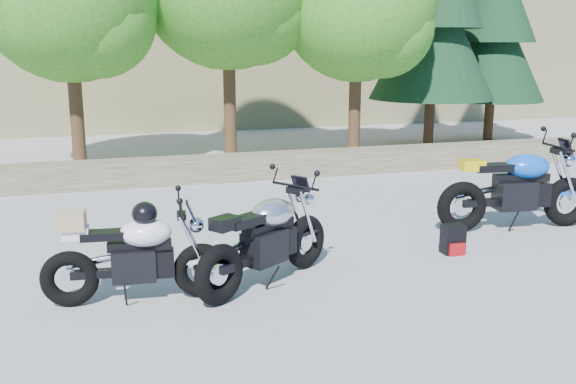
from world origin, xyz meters
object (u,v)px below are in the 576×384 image
object	(u,v)px
blue_bike	(518,189)
backpack	(453,240)
silver_bike	(266,240)
white_bike	(135,254)

from	to	relation	value
blue_bike	backpack	size ratio (longest dim) A/B	6.40
silver_bike	backpack	distance (m)	2.61
silver_bike	blue_bike	bearing A→B (deg)	-18.73
white_bike	backpack	xyz separation A→B (m)	(3.98, 0.47, -0.34)
white_bike	backpack	bearing A→B (deg)	12.32
silver_bike	white_bike	distance (m)	1.42
silver_bike	backpack	bearing A→B (deg)	-26.01
silver_bike	blue_bike	xyz separation A→B (m)	(4.03, 1.11, 0.07)
silver_bike	white_bike	world-z (taller)	white_bike
white_bike	blue_bike	distance (m)	5.58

